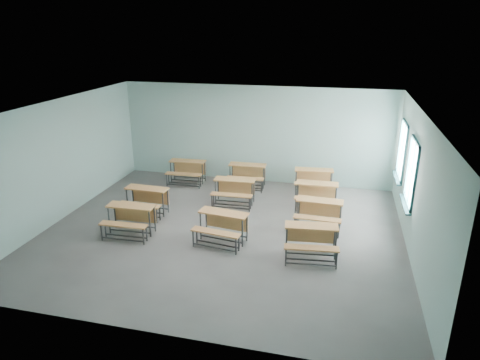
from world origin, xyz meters
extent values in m
cube|color=slate|center=(0.00, 0.00, -0.01)|extent=(9.00, 8.00, 0.02)
cube|color=silver|center=(0.00, 0.00, 3.21)|extent=(9.00, 8.00, 0.02)
cube|color=#9DC4BD|center=(0.00, 4.01, 1.60)|extent=(9.00, 0.02, 3.20)
cube|color=#9DC4BD|center=(0.00, -4.01, 1.60)|extent=(9.00, 0.02, 3.20)
cube|color=#9DC4BD|center=(-4.51, 0.00, 1.60)|extent=(0.02, 8.00, 3.20)
cube|color=#9DC4BD|center=(4.51, 0.00, 1.60)|extent=(0.02, 8.00, 3.20)
cube|color=#1A434A|center=(4.47, 2.80, 0.93)|extent=(0.06, 1.20, 0.06)
cube|color=#1A434A|center=(4.47, 2.80, 2.47)|extent=(0.06, 1.20, 0.06)
cube|color=#1A434A|center=(4.47, 2.23, 1.70)|extent=(0.06, 0.06, 1.60)
cube|color=#1A434A|center=(4.47, 3.37, 1.70)|extent=(0.06, 0.06, 1.60)
cube|color=#1A434A|center=(4.47, 2.80, 1.70)|extent=(0.04, 0.04, 1.48)
cube|color=#1A434A|center=(4.47, 2.80, 1.70)|extent=(0.04, 1.08, 0.04)
cube|color=#1A434A|center=(4.43, 2.80, 0.87)|extent=(0.14, 1.28, 0.04)
cube|color=white|center=(4.50, 2.80, 1.70)|extent=(0.01, 1.08, 1.48)
cube|color=#1A434A|center=(4.47, 0.80, 0.93)|extent=(0.06, 1.20, 0.06)
cube|color=#1A434A|center=(4.47, 0.80, 2.47)|extent=(0.06, 1.20, 0.06)
cube|color=#1A434A|center=(4.47, 0.23, 1.70)|extent=(0.06, 0.06, 1.60)
cube|color=#1A434A|center=(4.47, 1.37, 1.70)|extent=(0.06, 0.06, 1.60)
cube|color=#1A434A|center=(4.47, 0.80, 1.70)|extent=(0.04, 0.04, 1.48)
cube|color=#1A434A|center=(4.47, 0.80, 1.70)|extent=(0.04, 1.08, 0.04)
cube|color=#1A434A|center=(4.43, 0.80, 0.87)|extent=(0.14, 1.28, 0.04)
cube|color=white|center=(4.50, 0.80, 1.70)|extent=(0.01, 1.08, 1.48)
cube|color=#C28246|center=(-2.23, -0.58, 0.73)|extent=(1.21, 0.44, 0.04)
cube|color=#C28246|center=(-2.23, -0.39, 0.42)|extent=(1.14, 0.06, 0.41)
cylinder|color=#37393C|center=(-2.77, -0.76, 0.35)|extent=(0.04, 0.04, 0.71)
cylinder|color=#37393C|center=(-1.68, -0.72, 0.35)|extent=(0.04, 0.04, 0.71)
cylinder|color=#37393C|center=(-2.78, -0.44, 0.35)|extent=(0.04, 0.04, 0.71)
cylinder|color=#37393C|center=(-1.69, -0.40, 0.35)|extent=(0.04, 0.04, 0.71)
cube|color=#37393C|center=(-2.22, -0.74, 0.10)|extent=(1.10, 0.07, 0.03)
cube|color=#37393C|center=(-2.23, -0.42, 0.10)|extent=(1.10, 0.07, 0.03)
cube|color=#C28246|center=(-2.21, -1.06, 0.43)|extent=(1.20, 0.29, 0.03)
cylinder|color=#37393C|center=(-2.76, -1.17, 0.21)|extent=(0.04, 0.04, 0.41)
cylinder|color=#37393C|center=(-1.66, -1.13, 0.21)|extent=(0.04, 0.04, 0.41)
cylinder|color=#37393C|center=(-2.76, -0.98, 0.21)|extent=(0.04, 0.04, 0.41)
cylinder|color=#37393C|center=(-1.67, -0.94, 0.21)|extent=(0.04, 0.04, 0.41)
cube|color=#37393C|center=(-2.21, -1.15, 0.08)|extent=(1.10, 0.07, 0.03)
cube|color=#37393C|center=(-2.22, -0.96, 0.08)|extent=(1.10, 0.07, 0.03)
cube|color=#C28246|center=(0.15, -0.44, 0.73)|extent=(1.24, 0.55, 0.04)
cube|color=#C28246|center=(0.18, -0.25, 0.42)|extent=(1.13, 0.17, 0.41)
cylinder|color=#37393C|center=(-0.41, -0.52, 0.35)|extent=(0.04, 0.04, 0.71)
cylinder|color=#37393C|center=(0.67, -0.67, 0.35)|extent=(0.04, 0.04, 0.71)
cylinder|color=#37393C|center=(-0.37, -0.21, 0.35)|extent=(0.04, 0.04, 0.71)
cylinder|color=#37393C|center=(0.72, -0.35, 0.35)|extent=(0.04, 0.04, 0.71)
cube|color=#37393C|center=(0.13, -0.59, 0.10)|extent=(1.09, 0.17, 0.03)
cube|color=#37393C|center=(0.17, -0.28, 0.10)|extent=(1.09, 0.17, 0.03)
cube|color=#C28246|center=(0.09, -0.91, 0.43)|extent=(1.22, 0.41, 0.03)
cylinder|color=#37393C|center=(-0.47, -0.93, 0.21)|extent=(0.04, 0.04, 0.41)
cylinder|color=#37393C|center=(0.62, -1.08, 0.21)|extent=(0.04, 0.04, 0.41)
cylinder|color=#37393C|center=(-0.44, -0.74, 0.21)|extent=(0.04, 0.04, 0.41)
cylinder|color=#37393C|center=(0.64, -0.89, 0.21)|extent=(0.04, 0.04, 0.41)
cube|color=#37393C|center=(0.08, -1.00, 0.08)|extent=(1.09, 0.17, 0.03)
cube|color=#37393C|center=(0.10, -0.82, 0.08)|extent=(1.09, 0.17, 0.03)
cube|color=#C28246|center=(2.28, -0.66, 0.73)|extent=(1.23, 0.53, 0.04)
cube|color=#C28246|center=(2.26, -0.48, 0.42)|extent=(1.13, 0.15, 0.41)
cylinder|color=#37393C|center=(1.76, -0.88, 0.35)|extent=(0.04, 0.04, 0.71)
cylinder|color=#37393C|center=(2.85, -0.76, 0.35)|extent=(0.04, 0.04, 0.71)
cylinder|color=#37393C|center=(1.72, -0.56, 0.35)|extent=(0.04, 0.04, 0.71)
cylinder|color=#37393C|center=(2.81, -0.44, 0.35)|extent=(0.04, 0.04, 0.71)
cube|color=#37393C|center=(2.30, -0.82, 0.10)|extent=(1.09, 0.16, 0.03)
cube|color=#37393C|center=(2.26, -0.50, 0.10)|extent=(1.09, 0.16, 0.03)
cube|color=#C28246|center=(2.34, -1.14, 0.43)|extent=(1.22, 0.38, 0.03)
cylinder|color=#37393C|center=(1.80, -1.29, 0.21)|extent=(0.04, 0.04, 0.41)
cylinder|color=#37393C|center=(2.89, -1.17, 0.21)|extent=(0.04, 0.04, 0.41)
cylinder|color=#37393C|center=(1.78, -1.10, 0.21)|extent=(0.04, 0.04, 0.41)
cylinder|color=#37393C|center=(2.87, -0.98, 0.21)|extent=(0.04, 0.04, 0.41)
cube|color=#37393C|center=(2.35, -1.23, 0.08)|extent=(1.09, 0.16, 0.03)
cube|color=#37393C|center=(2.33, -1.04, 0.08)|extent=(1.09, 0.16, 0.03)
cube|color=#C28246|center=(-2.37, 0.64, 0.73)|extent=(1.21, 0.44, 0.04)
cube|color=#C28246|center=(-2.36, 0.83, 0.42)|extent=(1.14, 0.06, 0.41)
cylinder|color=#37393C|center=(-2.93, 0.50, 0.35)|extent=(0.04, 0.04, 0.71)
cylinder|color=#37393C|center=(-1.83, 0.46, 0.35)|extent=(0.04, 0.04, 0.71)
cylinder|color=#37393C|center=(-2.91, 0.82, 0.35)|extent=(0.04, 0.04, 0.71)
cylinder|color=#37393C|center=(-1.82, 0.78, 0.35)|extent=(0.04, 0.04, 0.71)
cube|color=#37393C|center=(-2.38, 0.48, 0.10)|extent=(1.10, 0.07, 0.03)
cube|color=#37393C|center=(-2.37, 0.80, 0.10)|extent=(1.10, 0.07, 0.03)
cube|color=#C28246|center=(-2.39, 0.17, 0.43)|extent=(1.21, 0.29, 0.03)
cylinder|color=#37393C|center=(-2.94, 0.09, 0.21)|extent=(0.04, 0.04, 0.41)
cylinder|color=#37393C|center=(-1.84, 0.05, 0.21)|extent=(0.04, 0.04, 0.41)
cylinder|color=#37393C|center=(-2.93, 0.28, 0.21)|extent=(0.04, 0.04, 0.41)
cylinder|color=#37393C|center=(-1.84, 0.24, 0.21)|extent=(0.04, 0.04, 0.41)
cube|color=#37393C|center=(-2.39, 0.07, 0.08)|extent=(1.10, 0.07, 0.03)
cube|color=#37393C|center=(-2.39, 0.26, 0.08)|extent=(1.10, 0.07, 0.03)
cube|color=#C28246|center=(2.37, 0.89, 0.73)|extent=(1.21, 0.44, 0.04)
cube|color=#C28246|center=(2.38, 1.08, 0.42)|extent=(1.14, 0.06, 0.41)
cylinder|color=#37393C|center=(1.82, 0.75, 0.35)|extent=(0.04, 0.04, 0.71)
cylinder|color=#37393C|center=(2.91, 0.71, 0.35)|extent=(0.04, 0.04, 0.71)
cylinder|color=#37393C|center=(1.83, 1.07, 0.35)|extent=(0.04, 0.04, 0.71)
cylinder|color=#37393C|center=(2.92, 1.03, 0.35)|extent=(0.04, 0.04, 0.71)
cube|color=#37393C|center=(2.36, 0.73, 0.10)|extent=(1.10, 0.07, 0.03)
cube|color=#37393C|center=(2.38, 1.05, 0.10)|extent=(1.10, 0.07, 0.03)
cube|color=#C28246|center=(2.35, 0.41, 0.43)|extent=(1.21, 0.29, 0.03)
cylinder|color=#37393C|center=(1.80, 0.34, 0.21)|extent=(0.04, 0.04, 0.41)
cylinder|color=#37393C|center=(2.90, 0.30, 0.21)|extent=(0.04, 0.04, 0.41)
cylinder|color=#37393C|center=(1.81, 0.53, 0.21)|extent=(0.04, 0.04, 0.41)
cylinder|color=#37393C|center=(2.90, 0.49, 0.21)|extent=(0.04, 0.04, 0.41)
cube|color=#37393C|center=(2.35, 0.32, 0.08)|extent=(1.10, 0.07, 0.03)
cube|color=#37393C|center=(2.35, 0.51, 0.08)|extent=(1.10, 0.07, 0.03)
cube|color=#C28246|center=(-0.17, 1.93, 0.73)|extent=(1.21, 0.44, 0.04)
cube|color=#C28246|center=(-0.18, 2.11, 0.42)|extent=(1.14, 0.06, 0.41)
cylinder|color=#37393C|center=(-0.71, 1.75, 0.35)|extent=(0.04, 0.04, 0.71)
cylinder|color=#37393C|center=(0.38, 1.79, 0.35)|extent=(0.04, 0.04, 0.71)
cylinder|color=#37393C|center=(-0.72, 2.07, 0.35)|extent=(0.04, 0.04, 0.71)
cylinder|color=#37393C|center=(0.37, 2.10, 0.35)|extent=(0.04, 0.04, 0.71)
cube|color=#37393C|center=(-0.16, 1.77, 0.10)|extent=(1.10, 0.07, 0.03)
cube|color=#37393C|center=(-0.18, 2.09, 0.10)|extent=(1.10, 0.07, 0.03)
cube|color=#C28246|center=(-0.15, 1.45, 0.43)|extent=(1.21, 0.29, 0.03)
cylinder|color=#37393C|center=(-0.70, 1.33, 0.21)|extent=(0.04, 0.04, 0.41)
cylinder|color=#37393C|center=(0.40, 1.37, 0.21)|extent=(0.04, 0.04, 0.41)
cylinder|color=#37393C|center=(-0.70, 1.52, 0.21)|extent=(0.04, 0.04, 0.41)
cylinder|color=#37393C|center=(0.39, 1.56, 0.21)|extent=(0.04, 0.04, 0.41)
cube|color=#37393C|center=(-0.15, 1.35, 0.08)|extent=(1.10, 0.07, 0.03)
cube|color=#37393C|center=(-0.16, 1.54, 0.08)|extent=(1.10, 0.07, 0.03)
cube|color=#C28246|center=(2.21, 2.17, 0.73)|extent=(1.21, 0.43, 0.04)
cube|color=#C28246|center=(2.21, 2.36, 0.42)|extent=(1.14, 0.05, 0.41)
cylinder|color=#37393C|center=(1.67, 2.00, 0.35)|extent=(0.04, 0.04, 0.71)
cylinder|color=#37393C|center=(2.76, 2.02, 0.35)|extent=(0.04, 0.04, 0.71)
cylinder|color=#37393C|center=(1.66, 2.32, 0.35)|extent=(0.04, 0.04, 0.71)
cylinder|color=#37393C|center=(2.76, 2.34, 0.35)|extent=(0.04, 0.04, 0.71)
cube|color=#37393C|center=(2.22, 2.01, 0.10)|extent=(1.10, 0.06, 0.03)
cube|color=#37393C|center=(2.21, 2.33, 0.10)|extent=(1.10, 0.06, 0.03)
cube|color=#C28246|center=(2.22, 1.69, 0.43)|extent=(1.20, 0.28, 0.03)
cylinder|color=#37393C|center=(1.68, 1.58, 0.21)|extent=(0.04, 0.04, 0.41)
cylinder|color=#37393C|center=(2.78, 1.61, 0.21)|extent=(0.04, 0.04, 0.41)
cylinder|color=#37393C|center=(1.67, 1.77, 0.21)|extent=(0.04, 0.04, 0.41)
cylinder|color=#37393C|center=(2.77, 1.80, 0.21)|extent=(0.04, 0.04, 0.41)
cube|color=#37393C|center=(2.23, 1.60, 0.08)|extent=(1.10, 0.06, 0.03)
cube|color=#37393C|center=(2.22, 1.79, 0.08)|extent=(1.10, 0.06, 0.03)
cube|color=#C28246|center=(-2.15, 3.31, 0.73)|extent=(1.21, 0.45, 0.04)
cube|color=#C28246|center=(-2.16, 3.50, 0.42)|extent=(1.14, 0.07, 0.41)
cylinder|color=#37393C|center=(-2.69, 3.13, 0.35)|extent=(0.04, 0.04, 0.71)
cylinder|color=#37393C|center=(-1.60, 3.18, 0.35)|extent=(0.04, 0.04, 0.71)
cylinder|color=#37393C|center=(-2.71, 3.45, 0.35)|extent=(0.04, 0.04, 0.71)
cylinder|color=#37393C|center=(-1.61, 3.50, 0.35)|extent=(0.04, 0.04, 0.71)
cube|color=#37393C|center=(-2.15, 3.16, 0.10)|extent=(1.10, 0.08, 0.03)
cube|color=#37393C|center=(-2.16, 3.47, 0.10)|extent=(1.10, 0.08, 0.03)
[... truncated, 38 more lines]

